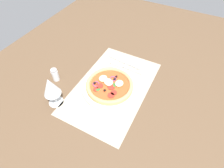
{
  "coord_description": "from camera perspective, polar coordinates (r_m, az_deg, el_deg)",
  "views": [
    {
      "loc": [
        -48.68,
        -25.19,
        64.97
      ],
      "look_at": [
        -0.46,
        0.0,
        2.67
      ],
      "focal_mm": 28.53,
      "sensor_mm": 36.0,
      "label": 1
    }
  ],
  "objects": [
    {
      "name": "placemat",
      "position": [
        0.85,
        0.14,
        -0.89
      ],
      "size": [
        51.2,
        31.75,
        0.4
      ],
      "primitive_type": "cube",
      "color": "#A39984",
      "rests_on": "ground_plane"
    },
    {
      "name": "wine_glass",
      "position": [
        0.76,
        -19.09,
        -1.07
      ],
      "size": [
        7.2,
        7.2,
        14.9
      ],
      "color": "silver",
      "rests_on": "ground_plane"
    },
    {
      "name": "knife",
      "position": [
        0.97,
        3.76,
        7.28
      ],
      "size": [
        4.39,
        20.04,
        0.62
      ],
      "rotation": [
        0.0,
        0.0,
        1.43
      ],
      "color": "silver",
      "rests_on": "placemat"
    },
    {
      "name": "pepper_shaker",
      "position": [
        0.9,
        -17.76,
        2.83
      ],
      "size": [
        3.2,
        3.2,
        6.7
      ],
      "color": "silver",
      "rests_on": "ground_plane"
    },
    {
      "name": "plate",
      "position": [
        0.84,
        -0.77,
        -1.06
      ],
      "size": [
        25.57,
        25.57,
        1.27
      ],
      "primitive_type": "cylinder",
      "color": "silver",
      "rests_on": "placemat"
    },
    {
      "name": "pizza",
      "position": [
        0.82,
        -0.8,
        -0.24
      ],
      "size": [
        22.0,
        22.0,
        2.6
      ],
      "color": "tan",
      "rests_on": "plate"
    },
    {
      "name": "fork",
      "position": [
        0.94,
        3.99,
        5.49
      ],
      "size": [
        2.41,
        18.04,
        0.44
      ],
      "rotation": [
        0.0,
        0.0,
        1.53
      ],
      "color": "silver",
      "rests_on": "placemat"
    },
    {
      "name": "ground_plane",
      "position": [
        0.86,
        0.14,
        -1.5
      ],
      "size": [
        190.0,
        140.0,
        2.4
      ],
      "primitive_type": "cube",
      "color": "brown"
    }
  ]
}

